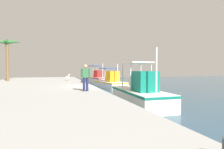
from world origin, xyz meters
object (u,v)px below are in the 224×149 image
Objects in this scene: fishing_boat_third at (140,94)px; palm_tree at (7,46)px; pelican at (68,77)px; fisherman_standing at (86,77)px; mooring_bollard_nearest at (82,81)px; fishing_boat_nearest at (96,79)px; fishing_boat_second at (110,82)px.

palm_tree is (-13.72, -10.32, 4.21)m from fishing_boat_third.
pelican is at bearing 79.11° from palm_tree.
mooring_bollard_nearest is at bearing 173.85° from fisherman_standing.
fishing_boat_nearest is at bearing 165.01° from fisherman_standing.
mooring_bollard_nearest is 0.08× the size of palm_tree.
fisherman_standing is at bearing 30.71° from palm_tree.
palm_tree is at bearing -75.58° from fishing_boat_nearest.
fishing_boat_second is at bearing 153.71° from fisherman_standing.
fisherman_standing is at bearing -26.29° from fishing_boat_second.
fishing_boat_nearest reaches higher than mooring_bollard_nearest.
fishing_boat_nearest reaches higher than fisherman_standing.
fishing_boat_second is 3.87m from mooring_bollard_nearest.
mooring_bollard_nearest is at bearing 57.20° from palm_tree.
fisherman_standing is at bearing -116.11° from fishing_boat_third.
pelican is at bearing -47.05° from fishing_boat_nearest.
palm_tree reaches higher than mooring_bollard_nearest.
fishing_boat_third is at bearing -6.75° from fishing_boat_second.
palm_tree is at bearing -100.89° from pelican.
fisherman_standing is at bearing 2.49° from pelican.
fishing_boat_nearest is 12.41m from palm_tree.
fishing_boat_nearest is 6.48m from fishing_boat_second.
fishing_boat_second is at bearing 114.41° from mooring_bollard_nearest.
fishing_boat_third is 6.57× the size of pelican.
fishing_boat_nearest is 1.19× the size of fishing_boat_third.
fishing_boat_nearest is 15.68m from fisherman_standing.
pelican is 0.49× the size of fisherman_standing.
mooring_bollard_nearest is (8.07, -3.29, 0.28)m from fishing_boat_nearest.
mooring_bollard_nearest is at bearing 17.73° from pelican.
mooring_bollard_nearest is (3.86, 1.23, -0.20)m from pelican.
fishing_boat_nearest is at bearing 176.63° from fishing_boat_third.
pelican is 10.93m from fisherman_standing.
fisherman_standing reaches higher than mooring_bollard_nearest.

